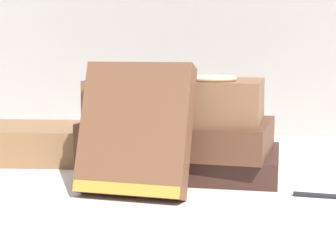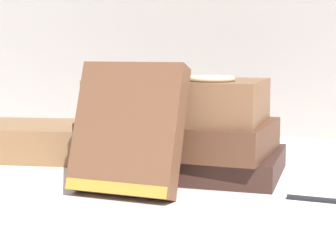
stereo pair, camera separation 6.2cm
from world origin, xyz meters
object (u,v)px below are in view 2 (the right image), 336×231
(book_flat_bottom, at_px, (185,161))
(book_flat_top, at_px, (176,100))
(book_side_left, at_px, (8,139))
(pocket_watch, at_px, (211,79))
(book_flat_middle, at_px, (177,135))
(reading_glasses, at_px, (175,147))
(book_leaning_front, at_px, (127,134))

(book_flat_bottom, xyz_separation_m, book_flat_top, (-0.01, -0.01, 0.08))
(book_side_left, xyz_separation_m, pocket_watch, (0.32, -0.05, 0.10))
(book_flat_bottom, relative_size, book_flat_middle, 1.08)
(book_flat_middle, distance_m, pocket_watch, 0.09)
(book_flat_bottom, height_order, book_flat_top, book_flat_top)
(reading_glasses, bearing_deg, book_flat_middle, -58.32)
(book_flat_middle, bearing_deg, book_flat_top, 126.37)
(book_flat_bottom, bearing_deg, book_side_left, 172.30)
(book_flat_top, height_order, reading_glasses, book_flat_top)
(book_flat_bottom, relative_size, book_leaning_front, 1.68)
(book_side_left, height_order, reading_glasses, book_side_left)
(book_flat_top, bearing_deg, pocket_watch, -31.86)
(book_side_left, height_order, pocket_watch, pocket_watch)
(reading_glasses, bearing_deg, book_flat_top, -58.74)
(book_flat_top, xyz_separation_m, book_leaning_front, (-0.01, -0.12, -0.03))
(book_flat_bottom, xyz_separation_m, book_flat_middle, (-0.01, -0.01, 0.03))
(book_flat_bottom, bearing_deg, reading_glasses, 110.00)
(book_flat_bottom, distance_m, book_flat_top, 0.08)
(book_side_left, bearing_deg, pocket_watch, -21.91)
(book_flat_middle, xyz_separation_m, reading_glasses, (-0.07, 0.17, -0.05))
(book_flat_bottom, distance_m, pocket_watch, 0.12)
(book_flat_top, xyz_separation_m, reading_glasses, (-0.06, 0.17, -0.09))
(book_leaning_front, bearing_deg, reading_glasses, 100.53)
(book_leaning_front, bearing_deg, book_flat_middle, 83.12)
(book_flat_middle, bearing_deg, reading_glasses, 110.62)
(book_side_left, relative_size, book_leaning_front, 1.94)
(book_side_left, bearing_deg, book_leaning_front, -41.30)
(reading_glasses, bearing_deg, pocket_watch, -48.73)
(book_flat_bottom, bearing_deg, pocket_watch, -42.89)
(book_leaning_front, height_order, reading_glasses, book_leaning_front)
(book_flat_bottom, height_order, book_side_left, book_side_left)
(book_leaning_front, bearing_deg, book_side_left, 151.85)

